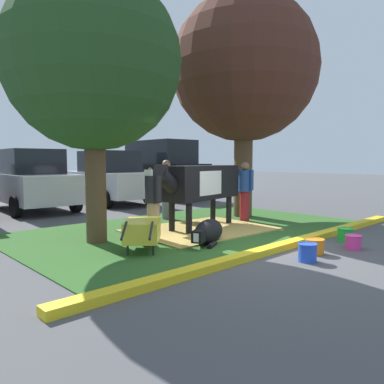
{
  "coord_description": "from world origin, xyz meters",
  "views": [
    {
      "loc": [
        -5.59,
        -4.21,
        1.65
      ],
      "look_at": [
        0.53,
        2.25,
        0.9
      ],
      "focal_mm": 34.84,
      "sensor_mm": 36.0,
      "label": 1
    }
  ],
  "objects_px": {
    "person_visitor_far": "(153,201)",
    "bucket_orange": "(315,246)",
    "bucket_blue": "(307,252)",
    "bucket_pink": "(353,242)",
    "cow_holstein": "(200,183)",
    "wheelbarrow": "(142,231)",
    "hatchback_white": "(109,178)",
    "suv_black": "(160,169)",
    "person_visitor_near": "(166,188)",
    "calf_lying": "(208,232)",
    "sedan_silver": "(31,181)",
    "bucket_green": "(345,234)",
    "person_handler": "(245,190)",
    "shade_tree_right": "(244,69)",
    "shade_tree_left": "(93,63)"
  },
  "relations": [
    {
      "from": "person_handler",
      "to": "suv_black",
      "type": "height_order",
      "value": "suv_black"
    },
    {
      "from": "shade_tree_left",
      "to": "person_visitor_near",
      "type": "height_order",
      "value": "shade_tree_left"
    },
    {
      "from": "shade_tree_left",
      "to": "person_handler",
      "type": "bearing_deg",
      "value": -5.61
    },
    {
      "from": "wheelbarrow",
      "to": "sedan_silver",
      "type": "xyz_separation_m",
      "value": [
        0.69,
        7.21,
        0.6
      ]
    },
    {
      "from": "cow_holstein",
      "to": "wheelbarrow",
      "type": "relative_size",
      "value": 2.27
    },
    {
      "from": "wheelbarrow",
      "to": "person_visitor_near",
      "type": "bearing_deg",
      "value": 43.77
    },
    {
      "from": "calf_lying",
      "to": "suv_black",
      "type": "xyz_separation_m",
      "value": [
        5.08,
        7.86,
        1.03
      ]
    },
    {
      "from": "wheelbarrow",
      "to": "bucket_green",
      "type": "height_order",
      "value": "wheelbarrow"
    },
    {
      "from": "person_visitor_near",
      "to": "bucket_blue",
      "type": "relative_size",
      "value": 5.21
    },
    {
      "from": "shade_tree_right",
      "to": "wheelbarrow",
      "type": "bearing_deg",
      "value": -162.79
    },
    {
      "from": "cow_holstein",
      "to": "hatchback_white",
      "type": "distance_m",
      "value": 6.45
    },
    {
      "from": "hatchback_white",
      "to": "shade_tree_right",
      "type": "bearing_deg",
      "value": -80.05
    },
    {
      "from": "sedan_silver",
      "to": "cow_holstein",
      "type": "bearing_deg",
      "value": -75.36
    },
    {
      "from": "suv_black",
      "to": "person_handler",
      "type": "bearing_deg",
      "value": -110.04
    },
    {
      "from": "hatchback_white",
      "to": "bucket_pink",
      "type": "bearing_deg",
      "value": -93.99
    },
    {
      "from": "shade_tree_right",
      "to": "suv_black",
      "type": "bearing_deg",
      "value": 73.8
    },
    {
      "from": "cow_holstein",
      "to": "bucket_green",
      "type": "xyz_separation_m",
      "value": [
        1.2,
        -3.04,
        -0.97
      ]
    },
    {
      "from": "bucket_orange",
      "to": "person_handler",
      "type": "bearing_deg",
      "value": 58.8
    },
    {
      "from": "calf_lying",
      "to": "person_visitor_far",
      "type": "relative_size",
      "value": 0.84
    },
    {
      "from": "bucket_blue",
      "to": "suv_black",
      "type": "relative_size",
      "value": 0.07
    },
    {
      "from": "shade_tree_right",
      "to": "cow_holstein",
      "type": "height_order",
      "value": "shade_tree_right"
    },
    {
      "from": "bucket_orange",
      "to": "shade_tree_right",
      "type": "bearing_deg",
      "value": 55.43
    },
    {
      "from": "calf_lying",
      "to": "person_handler",
      "type": "relative_size",
      "value": 0.81
    },
    {
      "from": "shade_tree_left",
      "to": "person_handler",
      "type": "xyz_separation_m",
      "value": [
        4.21,
        -0.41,
        -2.67
      ]
    },
    {
      "from": "shade_tree_left",
      "to": "wheelbarrow",
      "type": "bearing_deg",
      "value": -79.99
    },
    {
      "from": "person_visitor_far",
      "to": "bucket_orange",
      "type": "xyz_separation_m",
      "value": [
        1.44,
        -2.8,
        -0.69
      ]
    },
    {
      "from": "bucket_orange",
      "to": "bucket_blue",
      "type": "bearing_deg",
      "value": -162.99
    },
    {
      "from": "bucket_orange",
      "to": "suv_black",
      "type": "bearing_deg",
      "value": 66.23
    },
    {
      "from": "sedan_silver",
      "to": "hatchback_white",
      "type": "bearing_deg",
      "value": 0.18
    },
    {
      "from": "person_handler",
      "to": "bucket_blue",
      "type": "height_order",
      "value": "person_handler"
    },
    {
      "from": "suv_black",
      "to": "bucket_blue",
      "type": "bearing_deg",
      "value": -116.08
    },
    {
      "from": "person_handler",
      "to": "bucket_pink",
      "type": "relative_size",
      "value": 5.23
    },
    {
      "from": "shade_tree_right",
      "to": "suv_black",
      "type": "relative_size",
      "value": 1.37
    },
    {
      "from": "cow_holstein",
      "to": "wheelbarrow",
      "type": "xyz_separation_m",
      "value": [
        -2.34,
        -0.9,
        -0.73
      ]
    },
    {
      "from": "person_visitor_far",
      "to": "suv_black",
      "type": "xyz_separation_m",
      "value": [
        5.73,
        6.93,
        0.44
      ]
    },
    {
      "from": "suv_black",
      "to": "shade_tree_left",
      "type": "bearing_deg",
      "value": -136.74
    },
    {
      "from": "calf_lying",
      "to": "wheelbarrow",
      "type": "bearing_deg",
      "value": 165.11
    },
    {
      "from": "person_visitor_far",
      "to": "bucket_pink",
      "type": "height_order",
      "value": "person_visitor_far"
    },
    {
      "from": "cow_holstein",
      "to": "bucket_pink",
      "type": "bearing_deg",
      "value": -79.67
    },
    {
      "from": "calf_lying",
      "to": "sedan_silver",
      "type": "relative_size",
      "value": 0.29
    },
    {
      "from": "hatchback_white",
      "to": "suv_black",
      "type": "height_order",
      "value": "suv_black"
    },
    {
      "from": "bucket_pink",
      "to": "person_visitor_far",
      "type": "bearing_deg",
      "value": 125.99
    },
    {
      "from": "wheelbarrow",
      "to": "hatchback_white",
      "type": "xyz_separation_m",
      "value": [
        3.65,
        7.22,
        0.6
      ]
    },
    {
      "from": "cow_holstein",
      "to": "bucket_green",
      "type": "height_order",
      "value": "cow_holstein"
    },
    {
      "from": "person_visitor_far",
      "to": "bucket_blue",
      "type": "height_order",
      "value": "person_visitor_far"
    },
    {
      "from": "cow_holstein",
      "to": "bucket_pink",
      "type": "relative_size",
      "value": 10.06
    },
    {
      "from": "cow_holstein",
      "to": "bucket_blue",
      "type": "xyz_separation_m",
      "value": [
        -0.76,
        -3.29,
        -0.96
      ]
    },
    {
      "from": "wheelbarrow",
      "to": "bucket_orange",
      "type": "bearing_deg",
      "value": -46.0
    },
    {
      "from": "cow_holstein",
      "to": "calf_lying",
      "type": "bearing_deg",
      "value": -128.43
    },
    {
      "from": "cow_holstein",
      "to": "sedan_silver",
      "type": "bearing_deg",
      "value": 104.64
    }
  ]
}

